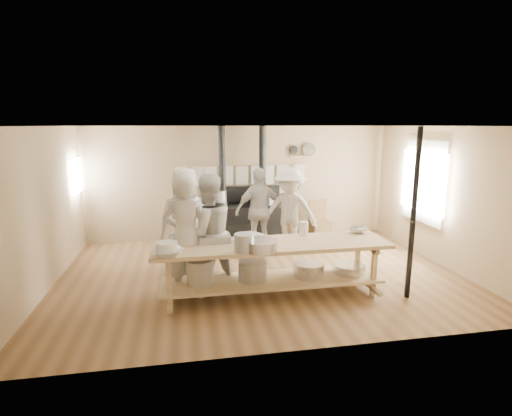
# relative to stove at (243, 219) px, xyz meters

# --- Properties ---
(ground) EXTENTS (7.00, 7.00, 0.00)m
(ground) POSITION_rel_stove_xyz_m (0.01, -2.12, -0.52)
(ground) COLOR brown
(ground) RESTS_ON ground
(room_shell) EXTENTS (7.00, 7.00, 7.00)m
(room_shell) POSITION_rel_stove_xyz_m (0.01, -2.12, 1.10)
(room_shell) COLOR tan
(room_shell) RESTS_ON ground
(window_right) EXTENTS (0.09, 1.50, 1.65)m
(window_right) POSITION_rel_stove_xyz_m (3.48, -1.52, 0.98)
(window_right) COLOR beige
(window_right) RESTS_ON ground
(left_opening) EXTENTS (0.00, 0.90, 0.90)m
(left_opening) POSITION_rel_stove_xyz_m (-3.44, -0.12, 1.08)
(left_opening) COLOR white
(left_opening) RESTS_ON ground
(stove) EXTENTS (1.90, 0.75, 2.60)m
(stove) POSITION_rel_stove_xyz_m (0.00, 0.00, 0.00)
(stove) COLOR black
(stove) RESTS_ON ground
(towel_rail) EXTENTS (3.00, 0.04, 0.47)m
(towel_rail) POSITION_rel_stove_xyz_m (0.01, 0.28, 1.03)
(towel_rail) COLOR tan
(towel_rail) RESTS_ON ground
(back_wall_shelf) EXTENTS (0.63, 0.14, 0.32)m
(back_wall_shelf) POSITION_rel_stove_xyz_m (1.47, 0.32, 1.48)
(back_wall_shelf) COLOR tan
(back_wall_shelf) RESTS_ON ground
(prep_table) EXTENTS (3.60, 0.90, 0.85)m
(prep_table) POSITION_rel_stove_xyz_m (-0.00, -3.02, -0.00)
(prep_table) COLOR tan
(prep_table) RESTS_ON ground
(support_post) EXTENTS (0.08, 0.08, 2.60)m
(support_post) POSITION_rel_stove_xyz_m (2.06, -3.47, 0.78)
(support_post) COLOR black
(support_post) RESTS_ON ground
(cook_far_left) EXTENTS (0.73, 0.51, 1.92)m
(cook_far_left) POSITION_rel_stove_xyz_m (-1.28, -2.84, 0.44)
(cook_far_left) COLOR #BBB2A6
(cook_far_left) RESTS_ON ground
(cook_left) EXTENTS (1.10, 0.98, 1.89)m
(cook_left) POSITION_rel_stove_xyz_m (-0.94, -2.62, 0.42)
(cook_left) COLOR #BBB2A6
(cook_left) RESTS_ON ground
(cook_center) EXTENTS (0.97, 0.66, 1.91)m
(cook_center) POSITION_rel_stove_xyz_m (-1.28, -1.81, 0.43)
(cook_center) COLOR #BBB2A6
(cook_center) RESTS_ON ground
(cook_right) EXTENTS (1.11, 0.62, 1.78)m
(cook_right) POSITION_rel_stove_xyz_m (0.23, -0.84, 0.37)
(cook_right) COLOR #BBB2A6
(cook_right) RESTS_ON ground
(cook_by_window) EXTENTS (1.33, 1.08, 1.79)m
(cook_by_window) POSITION_rel_stove_xyz_m (0.80, -1.04, 0.38)
(cook_by_window) COLOR #BBB2A6
(cook_by_window) RESTS_ON ground
(chair) EXTENTS (0.45, 0.45, 0.91)m
(chair) POSITION_rel_stove_xyz_m (1.78, -0.15, -0.25)
(chair) COLOR brown
(chair) RESTS_ON ground
(bowl_white_a) EXTENTS (0.40, 0.40, 0.09)m
(bowl_white_a) POSITION_rel_stove_xyz_m (-1.54, -3.35, 0.38)
(bowl_white_a) COLOR white
(bowl_white_a) RESTS_ON prep_table
(bowl_steel_a) EXTENTS (0.42, 0.42, 0.10)m
(bowl_steel_a) POSITION_rel_stove_xyz_m (-1.39, -2.69, 0.38)
(bowl_steel_a) COLOR silver
(bowl_steel_a) RESTS_ON prep_table
(bowl_white_b) EXTENTS (0.60, 0.60, 0.10)m
(bowl_white_b) POSITION_rel_stove_xyz_m (-0.32, -2.88, 0.38)
(bowl_white_b) COLOR white
(bowl_white_b) RESTS_ON prep_table
(bowl_steel_b) EXTENTS (0.42, 0.42, 0.10)m
(bowl_steel_b) POSITION_rel_stove_xyz_m (1.56, -2.69, 0.38)
(bowl_steel_b) COLOR silver
(bowl_steel_b) RESTS_ON prep_table
(roasting_pan) EXTENTS (0.48, 0.32, 0.11)m
(roasting_pan) POSITION_rel_stove_xyz_m (-0.85, -2.80, 0.38)
(roasting_pan) COLOR #B2B2B7
(roasting_pan) RESTS_ON prep_table
(mixing_bowl_large) EXTENTS (0.55, 0.55, 0.15)m
(mixing_bowl_large) POSITION_rel_stove_xyz_m (-0.23, -3.35, 0.41)
(mixing_bowl_large) COLOR silver
(mixing_bowl_large) RESTS_ON prep_table
(bucket_galv) EXTENTS (0.30, 0.30, 0.26)m
(bucket_galv) POSITION_rel_stove_xyz_m (-0.47, -3.35, 0.46)
(bucket_galv) COLOR gray
(bucket_galv) RESTS_ON prep_table
(deep_bowl_enamel) EXTENTS (0.33, 0.33, 0.18)m
(deep_bowl_enamel) POSITION_rel_stove_xyz_m (-1.54, -3.31, 0.42)
(deep_bowl_enamel) COLOR white
(deep_bowl_enamel) RESTS_ON prep_table
(pitcher) EXTENTS (0.16, 0.16, 0.23)m
(pitcher) POSITION_rel_stove_xyz_m (0.61, -2.69, 0.44)
(pitcher) COLOR white
(pitcher) RESTS_ON prep_table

